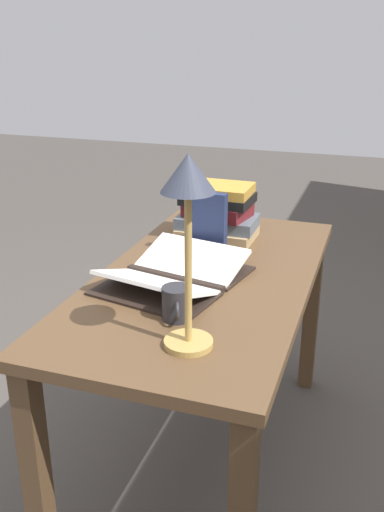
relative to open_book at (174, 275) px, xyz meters
The scene contains 7 objects.
ground_plane 0.78m from the open_book, 136.68° to the left, with size 12.00×12.00×0.00m, color #47423D.
reading_desk 0.18m from the open_book, 136.68° to the left, with size 1.33×0.67×0.75m.
open_book is the anchor object (origin of this frame).
book_stack_tall 0.45m from the open_book, behind, with size 0.21×0.30×0.21m.
book_standing_upright 0.26m from the open_book, behind, with size 0.05×0.14×0.23m.
reading_lamp 0.53m from the open_book, 25.40° to the left, with size 0.13×0.13×0.49m.
coffee_mug 0.26m from the open_book, 21.70° to the left, with size 0.11×0.08×0.09m.
Camera 1 is at (1.63, 0.50, 1.48)m, focal length 40.00 mm.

